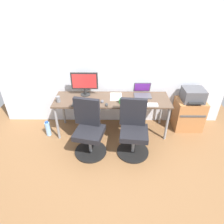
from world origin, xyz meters
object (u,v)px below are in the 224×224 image
Objects in this scene: printer at (193,95)px; coffee_mug at (121,101)px; open_laptop at (142,92)px; side_cabinet at (188,114)px; water_bottle_on_floor at (48,129)px; office_chair_left at (89,130)px; desktop_monitor at (85,82)px; office_chair_right at (133,130)px.

coffee_mug is (-1.33, -0.28, 0.02)m from printer.
side_cabinet is at bearing -2.37° from open_laptop.
office_chair_left is at bearing -25.45° from water_bottle_on_floor.
open_laptop is (1.05, 0.01, -0.20)m from desktop_monitor.
side_cabinet is (1.86, 0.68, -0.12)m from office_chair_left.
office_chair_right is at bearing 0.10° from office_chair_left.
office_chair_left and office_chair_right have the same top height.
desktop_monitor is at bearing 24.00° from water_bottle_on_floor.
side_cabinet is 0.42m from printer.
desktop_monitor is (-0.85, 0.71, 0.53)m from office_chair_right.
office_chair_left reaches higher than coffee_mug.
coffee_mug is at bearing -25.33° from desktop_monitor.
office_chair_right is at bearing -64.38° from coffee_mug.
coffee_mug reaches higher than side_cabinet.
office_chair_right is 1.56× the size of side_cabinet.
open_laptop is at bearing 177.57° from printer.
office_chair_left reaches higher than water_bottle_on_floor.
coffee_mug is at bearing -141.47° from open_laptop.
desktop_monitor is (0.71, 0.32, 0.80)m from water_bottle_on_floor.
side_cabinet is 1.95× the size of water_bottle_on_floor.
office_chair_left reaches higher than printer.
open_laptop is at bearing 37.60° from office_chair_left.
printer is at bearing 30.84° from office_chair_right.
office_chair_left is 3.03× the size of water_bottle_on_floor.
printer is 0.93m from open_laptop.
water_bottle_on_floor is at bearing -173.98° from side_cabinet.
office_chair_right is 1.63m from water_bottle_on_floor.
office_chair_right is 1.35m from printer.
office_chair_right is 1.96× the size of desktop_monitor.
side_cabinet is 2.71m from water_bottle_on_floor.
desktop_monitor is at bearing 179.06° from printer.
desktop_monitor is 0.75m from coffee_mug.
water_bottle_on_floor is at bearing -174.00° from printer.
office_chair_left is 1.56× the size of side_cabinet.
office_chair_left is 1.96× the size of desktop_monitor.
water_bottle_on_floor is 1.12m from desktop_monitor.
printer is 0.83× the size of desktop_monitor.
side_cabinet is 1.03m from open_laptop.
desktop_monitor reaches higher than office_chair_left.
side_cabinet is (1.13, 0.68, -0.12)m from office_chair_right.
desktop_monitor is at bearing 140.06° from office_chair_right.
printer is 4.35× the size of coffee_mug.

